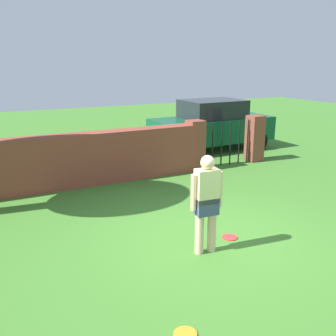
{
  "coord_description": "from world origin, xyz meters",
  "views": [
    {
      "loc": [
        -3.35,
        -5.06,
        3.02
      ],
      "look_at": [
        -0.13,
        1.32,
        1.0
      ],
      "focal_mm": 41.0,
      "sensor_mm": 36.0,
      "label": 1
    }
  ],
  "objects_px": {
    "person": "(206,200)",
    "car": "(212,125)",
    "frisbee_red": "(230,237)",
    "frisbee_orange": "(185,334)"
  },
  "relations": [
    {
      "from": "person",
      "to": "car",
      "type": "relative_size",
      "value": 0.38
    },
    {
      "from": "person",
      "to": "car",
      "type": "xyz_separation_m",
      "value": [
        4.14,
        6.19,
        -0.04
      ]
    },
    {
      "from": "frisbee_orange",
      "to": "frisbee_red",
      "type": "bearing_deg",
      "value": 43.49
    },
    {
      "from": "car",
      "to": "frisbee_orange",
      "type": "distance_m",
      "value": 9.49
    },
    {
      "from": "car",
      "to": "frisbee_red",
      "type": "distance_m",
      "value": 6.95
    },
    {
      "from": "person",
      "to": "car",
      "type": "distance_m",
      "value": 7.45
    },
    {
      "from": "car",
      "to": "frisbee_red",
      "type": "relative_size",
      "value": 15.71
    },
    {
      "from": "frisbee_red",
      "to": "person",
      "type": "bearing_deg",
      "value": -160.22
    },
    {
      "from": "car",
      "to": "frisbee_red",
      "type": "height_order",
      "value": "car"
    },
    {
      "from": "person",
      "to": "frisbee_red",
      "type": "distance_m",
      "value": 1.13
    }
  ]
}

